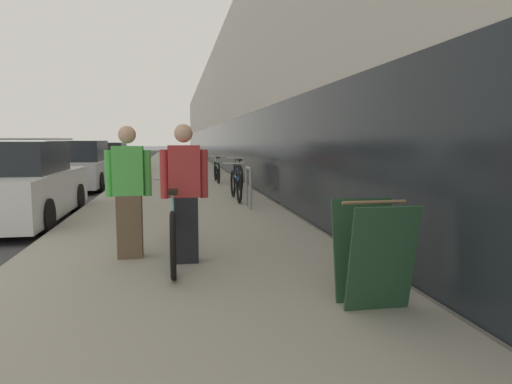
# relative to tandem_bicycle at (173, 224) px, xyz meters

# --- Properties ---
(sidewalk_slab) EXTENTS (4.11, 70.00, 0.14)m
(sidewalk_slab) POSITION_rel_tandem_bicycle_xyz_m (0.16, 19.76, -0.45)
(sidewalk_slab) COLOR gray
(sidewalk_slab) RESTS_ON ground
(storefront_facade) EXTENTS (10.01, 70.00, 6.71)m
(storefront_facade) POSITION_rel_tandem_bicycle_xyz_m (7.25, 27.76, 2.83)
(storefront_facade) COLOR #BCB7AD
(storefront_facade) RESTS_ON ground
(tandem_bicycle) EXTENTS (0.52, 2.75, 0.88)m
(tandem_bicycle) POSITION_rel_tandem_bicycle_xyz_m (0.00, 0.00, 0.00)
(tandem_bicycle) COLOR black
(tandem_bicycle) RESTS_ON sidewalk_slab
(person_rider) EXTENTS (0.53, 0.21, 1.57)m
(person_rider) POSITION_rel_tandem_bicycle_xyz_m (0.13, -0.36, 0.41)
(person_rider) COLOR black
(person_rider) RESTS_ON sidewalk_slab
(person_bystander) EXTENTS (0.53, 0.21, 1.56)m
(person_bystander) POSITION_rel_tandem_bicycle_xyz_m (-0.51, -0.03, 0.41)
(person_bystander) COLOR brown
(person_bystander) RESTS_ON sidewalk_slab
(bike_rack_hoop) EXTENTS (0.05, 0.60, 0.84)m
(bike_rack_hoop) POSITION_rel_tandem_bicycle_xyz_m (1.51, 3.70, 0.14)
(bike_rack_hoop) COLOR gray
(bike_rack_hoop) RESTS_ON sidewalk_slab
(cruiser_bike_nearest) EXTENTS (0.52, 1.76, 0.85)m
(cruiser_bike_nearest) POSITION_rel_tandem_bicycle_xyz_m (1.42, 4.95, -0.02)
(cruiser_bike_nearest) COLOR black
(cruiser_bike_nearest) RESTS_ON sidewalk_slab
(cruiser_bike_middle) EXTENTS (0.52, 1.78, 0.89)m
(cruiser_bike_middle) POSITION_rel_tandem_bicycle_xyz_m (1.76, 7.17, -0.00)
(cruiser_bike_middle) COLOR black
(cruiser_bike_middle) RESTS_ON sidewalk_slab
(cruiser_bike_farthest) EXTENTS (0.52, 1.77, 0.86)m
(cruiser_bike_farthest) POSITION_rel_tandem_bicycle_xyz_m (1.38, 9.52, -0.01)
(cruiser_bike_farthest) COLOR black
(cruiser_bike_farthest) RESTS_ON sidewalk_slab
(sandwich_board_sign) EXTENTS (0.56, 0.56, 0.90)m
(sandwich_board_sign) POSITION_rel_tandem_bicycle_xyz_m (1.66, -2.03, 0.07)
(sandwich_board_sign) COLOR #23472D
(sandwich_board_sign) RESTS_ON sidewalk_slab
(parked_sedan_curbside) EXTENTS (1.95, 4.16, 1.58)m
(parked_sedan_curbside) POSITION_rel_tandem_bicycle_xyz_m (-2.92, 3.47, 0.17)
(parked_sedan_curbside) COLOR white
(parked_sedan_curbside) RESTS_ON ground
(vintage_roadster_curbside) EXTENTS (1.74, 4.39, 1.51)m
(vintage_roadster_curbside) POSITION_rel_tandem_bicycle_xyz_m (-2.95, 9.69, 0.16)
(vintage_roadster_curbside) COLOR silver
(vintage_roadster_curbside) RESTS_ON ground
(parked_sedan_far) EXTENTS (1.91, 4.55, 1.42)m
(parked_sedan_far) POSITION_rel_tandem_bicycle_xyz_m (-3.05, 16.04, 0.13)
(parked_sedan_far) COLOR maroon
(parked_sedan_far) RESTS_ON ground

